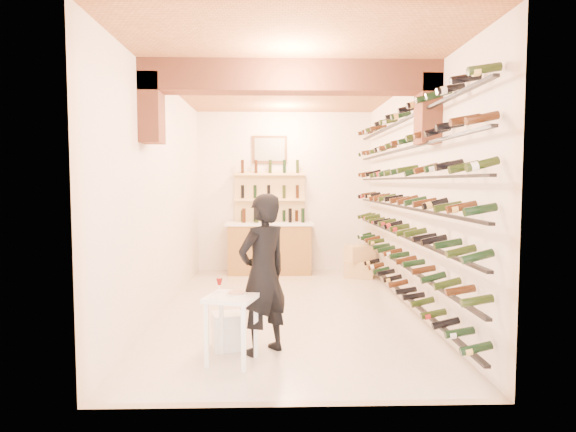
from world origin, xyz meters
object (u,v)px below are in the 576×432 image
object	(u,v)px
chrome_barstool	(265,281)
wine_rack	(397,200)
back_counter	(270,247)
person	(263,274)
white_stool	(228,331)
tasting_table	(232,307)
crate_lower	(360,269)

from	to	relation	value
chrome_barstool	wine_rack	bearing A→B (deg)	0.19
back_counter	wine_rack	bearing A→B (deg)	-55.34
wine_rack	person	size ratio (longest dim) A/B	3.40
person	chrome_barstool	world-z (taller)	person
wine_rack	chrome_barstool	world-z (taller)	wine_rack
wine_rack	white_stool	bearing A→B (deg)	-143.88
wine_rack	white_stool	world-z (taller)	wine_rack
wine_rack	tasting_table	xyz separation A→B (m)	(-2.15, -2.03, -0.99)
chrome_barstool	person	bearing A→B (deg)	-89.30
chrome_barstool	back_counter	bearing A→B (deg)	89.25
back_counter	person	distance (m)	4.43
wine_rack	tasting_table	world-z (taller)	wine_rack
crate_lower	back_counter	bearing A→B (deg)	165.23
person	crate_lower	xyz separation A→B (m)	(1.71, 3.97, -0.68)
back_counter	white_stool	xyz separation A→B (m)	(-0.40, -4.28, -0.34)
back_counter	tasting_table	size ratio (longest dim) A/B	2.06
tasting_table	chrome_barstool	distance (m)	2.05
back_counter	white_stool	size ratio (longest dim) A/B	4.41
back_counter	white_stool	bearing A→B (deg)	-95.38
back_counter	person	xyz separation A→B (m)	(-0.01, -4.42, 0.30)
back_counter	chrome_barstool	size ratio (longest dim) A/B	2.51
wine_rack	white_stool	distance (m)	3.08
person	white_stool	bearing A→B (deg)	-61.10
crate_lower	wine_rack	bearing A→B (deg)	-86.59
white_stool	chrome_barstool	bearing A→B (deg)	77.24
white_stool	chrome_barstool	distance (m)	1.68
tasting_table	wine_rack	bearing A→B (deg)	59.20
back_counter	tasting_table	world-z (taller)	back_counter
back_counter	person	size ratio (longest dim) A/B	1.01
chrome_barstool	crate_lower	bearing A→B (deg)	51.82
person	wine_rack	bearing A→B (deg)	-177.70
back_counter	tasting_table	xyz separation A→B (m)	(-0.32, -4.68, 0.03)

